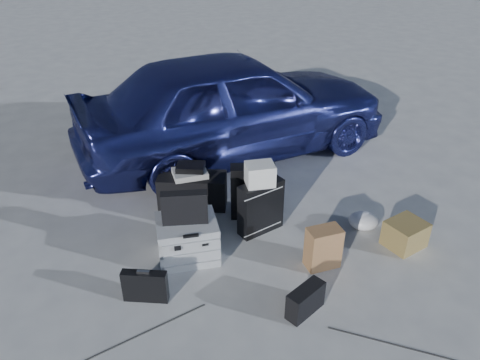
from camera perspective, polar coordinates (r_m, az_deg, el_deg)
name	(u,v)px	position (r m, az deg, el deg)	size (l,w,h in m)	color
ground	(270,273)	(4.41, 3.62, -11.28)	(60.00, 60.00, 0.00)	beige
car	(234,104)	(6.19, -0.78, 9.22)	(1.66, 4.12, 1.40)	navy
pelican_case	(187,239)	(4.50, -6.42, -7.14)	(0.56, 0.46, 0.41)	#97999C
laptop_bag	(185,208)	(4.28, -6.76, -3.37)	(0.42, 0.10, 0.31)	black
briefcase	(145,286)	(4.14, -11.49, -12.57)	(0.38, 0.09, 0.30)	black
suitcase_left	(253,192)	(4.98, 1.56, -1.42)	(0.47, 0.17, 0.61)	black
suitcase_right	(261,207)	(4.77, 2.54, -3.32)	(0.47, 0.17, 0.57)	black
white_carton	(260,174)	(4.56, 2.45, 0.71)	(0.27, 0.22, 0.22)	silver
duffel_bag	(193,190)	(5.26, -5.80, -1.26)	(0.75, 0.32, 0.38)	black
flat_box_white	(190,173)	(5.15, -6.13, 0.83)	(0.36, 0.27, 0.06)	silver
flat_box_black	(191,167)	(5.13, -6.04, 1.57)	(0.30, 0.22, 0.06)	black
kraft_bag	(323,248)	(4.43, 10.10, -8.13)	(0.31, 0.19, 0.41)	olive
cardboard_box	(405,234)	(4.92, 19.49, -6.23)	(0.36, 0.31, 0.27)	olive
plastic_bag	(364,221)	(5.08, 14.84, -4.82)	(0.31, 0.27, 0.17)	white
messenger_bag	(305,300)	(4.01, 7.99, -14.33)	(0.36, 0.13, 0.25)	black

